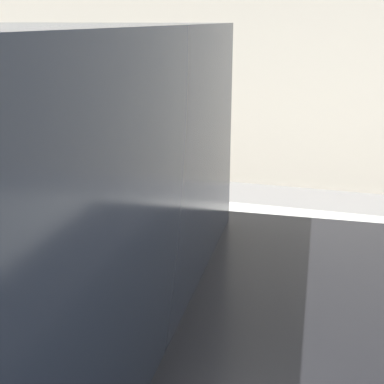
{
  "coord_description": "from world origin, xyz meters",
  "views": [
    {
      "loc": [
        1.21,
        -1.52,
        1.93
      ],
      "look_at": [
        0.42,
        1.18,
        1.01
      ],
      "focal_mm": 50.0,
      "sensor_mm": 36.0,
      "label": 1
    }
  ],
  "objects": [
    {
      "name": "parking_meter",
      "position": [
        0.42,
        1.18,
        1.11
      ],
      "size": [
        0.22,
        0.12,
        1.4
      ],
      "color": "#2D2D30",
      "rests_on": "sidewalk"
    },
    {
      "name": "sidewalk",
      "position": [
        0.0,
        2.2,
        0.06
      ],
      "size": [
        24.0,
        2.8,
        0.12
      ],
      "color": "#ADAAA3",
      "rests_on": "ground_plane"
    }
  ]
}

